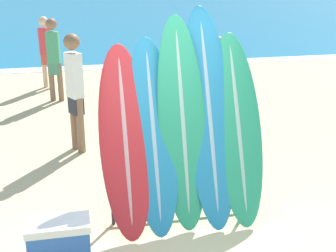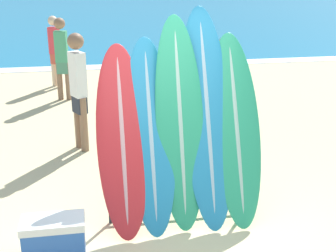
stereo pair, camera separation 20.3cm
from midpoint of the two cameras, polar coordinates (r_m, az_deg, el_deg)
surfboard_rack at (r=5.30m, az=0.66°, el=-6.87°), size 1.62×0.04×0.82m
surfboard_slot_0 at (r=5.04m, az=-6.40°, el=-1.78°), size 0.56×1.01×1.96m
surfboard_slot_1 at (r=5.08m, az=-2.95°, el=-1.14°), size 0.53×1.00×2.02m
surfboard_slot_2 at (r=5.11m, az=0.61°, el=0.45°), size 0.53×0.90×2.26m
surfboard_slot_3 at (r=5.21m, az=3.90°, el=1.23°), size 0.56×1.11×2.33m
surfboard_slot_4 at (r=5.29m, az=7.40°, el=-0.27°), size 0.55×1.01×2.04m
person_near_water at (r=11.03m, az=-15.20°, el=8.99°), size 0.28×0.25×1.61m
person_mid_beach at (r=9.89m, az=-14.32°, el=8.17°), size 0.28×0.23×1.70m
person_far_left at (r=8.54m, az=5.38°, el=6.25°), size 0.26×0.22×1.52m
person_far_right at (r=7.13m, az=-12.08°, el=4.45°), size 0.27×0.31×1.81m
cooler_box at (r=4.84m, az=-14.33°, el=-13.41°), size 0.61×0.33×0.43m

